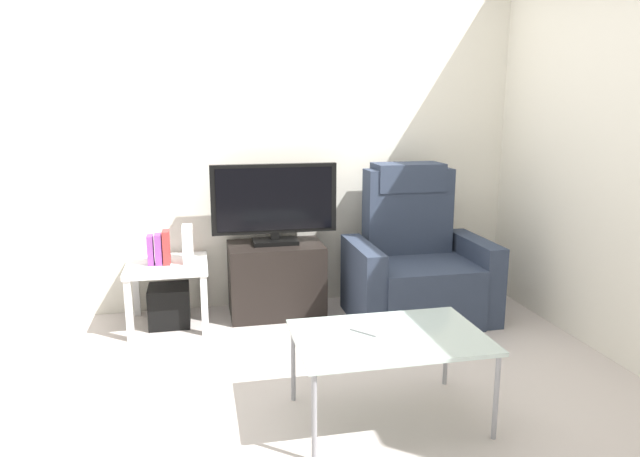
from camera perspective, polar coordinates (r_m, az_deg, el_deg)
ground_plane at (r=3.51m, az=-2.19°, el=-13.16°), size 6.40×6.40×0.00m
wall_back at (r=4.29m, az=-4.97°, el=9.47°), size 6.40×0.06×2.60m
wall_side at (r=3.95m, az=25.87°, el=8.08°), size 0.06×4.48×2.60m
tv_stand at (r=4.20m, az=-4.37°, el=-4.99°), size 0.67×0.43×0.52m
television at (r=4.09m, az=-4.53°, el=2.63°), size 0.89×0.20×0.57m
recliner_armchair at (r=4.20m, az=9.47°, el=-3.55°), size 0.98×0.78×1.08m
side_table at (r=4.08m, az=-14.86°, el=-4.23°), size 0.54×0.54×0.44m
subwoofer_box at (r=4.16m, az=-14.68°, el=-7.37°), size 0.27×0.27×0.27m
book_leftmost at (r=4.03m, az=-16.42°, el=-2.06°), size 0.04×0.10×0.20m
book_middle at (r=4.02m, az=-15.68°, el=-1.99°), size 0.04×0.10×0.21m
book_rightmost at (r=4.02m, az=-14.95°, el=-1.81°), size 0.04×0.12×0.23m
game_console at (r=4.04m, az=-12.94°, el=-1.50°), size 0.07×0.20×0.25m
coffee_table at (r=2.80m, az=6.88°, el=-10.93°), size 0.90×0.60×0.43m
cell_phone at (r=2.82m, az=4.65°, el=-10.03°), size 0.15×0.16×0.01m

